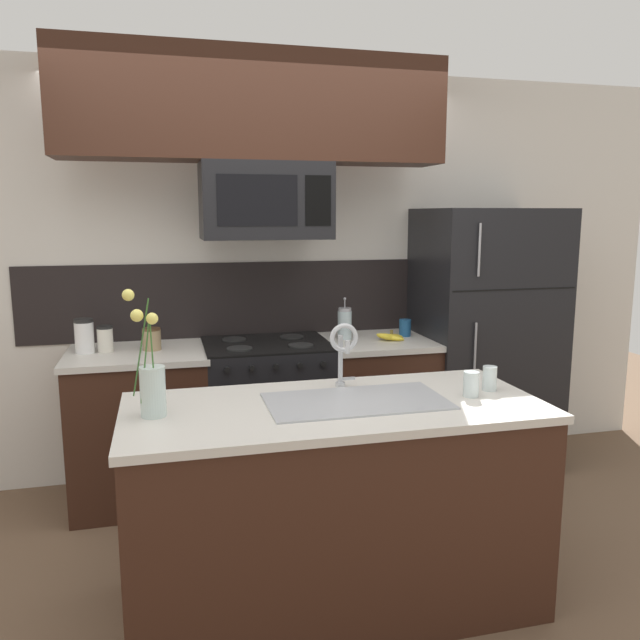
{
  "coord_description": "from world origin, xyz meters",
  "views": [
    {
      "loc": [
        -0.59,
        -2.78,
        1.7
      ],
      "look_at": [
        0.18,
        0.27,
        1.16
      ],
      "focal_mm": 35.0,
      "sensor_mm": 36.0,
      "label": 1
    }
  ],
  "objects": [
    {
      "name": "storage_jar_short",
      "position": [
        -0.68,
        0.92,
        0.97
      ],
      "size": [
        0.11,
        0.11,
        0.13
      ],
      "color": "#997F5B",
      "rests_on": "back_counter_left"
    },
    {
      "name": "stove_range",
      "position": [
        0.0,
        0.9,
        0.46
      ],
      "size": [
        0.76,
        0.64,
        0.93
      ],
      "color": "black",
      "rests_on": "ground"
    },
    {
      "name": "coffee_tin",
      "position": [
        0.92,
        0.95,
        0.97
      ],
      "size": [
        0.08,
        0.08,
        0.11
      ],
      "primitive_type": "cylinder",
      "color": "#1E5184",
      "rests_on": "back_counter_right"
    },
    {
      "name": "island_counter",
      "position": [
        0.08,
        -0.35,
        0.46
      ],
      "size": [
        1.75,
        0.78,
        0.91
      ],
      "color": "#381E14",
      "rests_on": "ground"
    },
    {
      "name": "splash_band",
      "position": [
        0.0,
        1.22,
        1.15
      ],
      "size": [
        2.95,
        0.01,
        0.48
      ],
      "primitive_type": "cube",
      "color": "black",
      "rests_on": "rear_partition"
    },
    {
      "name": "ground_plane",
      "position": [
        0.0,
        0.0,
        0.0
      ],
      "size": [
        10.0,
        10.0,
        0.0
      ],
      "primitive_type": "plane",
      "color": "brown"
    },
    {
      "name": "drinking_glass",
      "position": [
        0.69,
        -0.4,
        0.97
      ],
      "size": [
        0.07,
        0.07,
        0.11
      ],
      "color": "silver",
      "rests_on": "island_counter"
    },
    {
      "name": "storage_jar_medium",
      "position": [
        -0.93,
        0.93,
        0.99
      ],
      "size": [
        0.09,
        0.09,
        0.15
      ],
      "color": "silver",
      "rests_on": "back_counter_left"
    },
    {
      "name": "storage_jar_tall",
      "position": [
        -1.05,
        0.93,
        1.01
      ],
      "size": [
        0.11,
        0.11,
        0.2
      ],
      "color": "silver",
      "rests_on": "back_counter_left"
    },
    {
      "name": "sink_faucet",
      "position": [
        0.18,
        -0.15,
        1.11
      ],
      "size": [
        0.14,
        0.14,
        0.31
      ],
      "color": "#B7BABF",
      "rests_on": "island_counter"
    },
    {
      "name": "french_press",
      "position": [
        0.51,
        0.96,
        1.01
      ],
      "size": [
        0.09,
        0.09,
        0.27
      ],
      "color": "silver",
      "rests_on": "back_counter_right"
    },
    {
      "name": "refrigerator",
      "position": [
        1.47,
        0.92,
        0.87
      ],
      "size": [
        0.86,
        0.74,
        1.73
      ],
      "color": "black",
      "rests_on": "ground"
    },
    {
      "name": "banana_bunch",
      "position": [
        0.78,
        0.84,
        0.93
      ],
      "size": [
        0.19,
        0.15,
        0.08
      ],
      "color": "yellow",
      "rests_on": "back_counter_right"
    },
    {
      "name": "back_counter_left",
      "position": [
        -0.76,
        0.9,
        0.46
      ],
      "size": [
        0.8,
        0.65,
        0.91
      ],
      "color": "#381E14",
      "rests_on": "ground"
    },
    {
      "name": "microwave",
      "position": [
        0.0,
        0.88,
        1.77
      ],
      "size": [
        0.74,
        0.4,
        0.44
      ],
      "color": "black"
    },
    {
      "name": "back_counter_right",
      "position": [
        0.71,
        0.9,
        0.46
      ],
      "size": [
        0.69,
        0.65,
        0.91
      ],
      "color": "#381E14",
      "rests_on": "ground"
    },
    {
      "name": "kitchen_sink",
      "position": [
        0.18,
        -0.35,
        0.84
      ],
      "size": [
        0.76,
        0.41,
        0.16
      ],
      "color": "#ADAFB5",
      "rests_on": "island_counter"
    },
    {
      "name": "spare_glass",
      "position": [
        0.81,
        -0.33,
        0.97
      ],
      "size": [
        0.06,
        0.06,
        0.11
      ],
      "color": "silver",
      "rests_on": "island_counter"
    },
    {
      "name": "rear_partition",
      "position": [
        0.3,
        1.28,
        1.3
      ],
      "size": [
        5.2,
        0.1,
        2.6
      ],
      "primitive_type": "cube",
      "color": "silver",
      "rests_on": "ground"
    },
    {
      "name": "flower_vase",
      "position": [
        -0.66,
        -0.33,
        1.04
      ],
      "size": [
        0.15,
        0.15,
        0.5
      ],
      "color": "silver",
      "rests_on": "island_counter"
    },
    {
      "name": "upper_cabinet_band",
      "position": [
        -0.05,
        0.85,
        2.29
      ],
      "size": [
        2.18,
        0.34,
        0.6
      ],
      "primitive_type": "cube",
      "color": "#381E14"
    }
  ]
}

